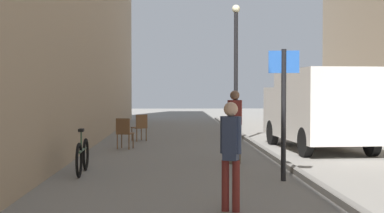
{
  "coord_description": "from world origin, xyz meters",
  "views": [
    {
      "loc": [
        -1.06,
        -2.09,
        1.79
      ],
      "look_at": [
        -0.56,
        12.59,
        1.36
      ],
      "focal_mm": 51.9,
      "sensor_mm": 36.0,
      "label": 1
    }
  ],
  "objects": [
    {
      "name": "cafe_chair_near_window",
      "position": [
        -2.22,
        17.42,
        0.55
      ],
      "size": [
        0.6,
        0.6,
        0.94
      ],
      "rotation": [
        0.0,
        0.0,
        0.54
      ],
      "color": "brown",
      "rests_on": "ground_plane"
    },
    {
      "name": "pedestrian_mid_block",
      "position": [
        -0.21,
        6.02,
        0.93
      ],
      "size": [
        0.31,
        0.24,
        1.62
      ],
      "rotation": [
        0.0,
        0.0,
        2.76
      ],
      "color": "maroon",
      "rests_on": "ground_plane"
    },
    {
      "name": "bicycle_leaning",
      "position": [
        -3.0,
        9.81,
        0.38
      ],
      "size": [
        0.11,
        1.77,
        0.98
      ],
      "rotation": [
        0.0,
        0.0,
        0.03
      ],
      "color": "black",
      "rests_on": "ground_plane"
    },
    {
      "name": "pedestrian_main_foreground",
      "position": [
        0.44,
        11.32,
        1.03
      ],
      "size": [
        0.36,
        0.23,
        1.79
      ],
      "rotation": [
        0.0,
        0.0,
        0.03
      ],
      "color": "brown",
      "rests_on": "ground_plane"
    },
    {
      "name": "lamp_post",
      "position": [
        1.13,
        17.17,
        2.72
      ],
      "size": [
        0.28,
        0.28,
        4.76
      ],
      "color": "black",
      "rests_on": "ground_plane"
    },
    {
      "name": "ground_plane",
      "position": [
        0.0,
        12.0,
        0.0
      ],
      "size": [
        80.0,
        80.0,
        0.0
      ],
      "primitive_type": "plane",
      "color": "gray"
    },
    {
      "name": "kerb_strip",
      "position": [
        1.58,
        12.0,
        0.06
      ],
      "size": [
        0.16,
        40.0,
        0.12
      ],
      "primitive_type": "cube",
      "color": "#615F5B",
      "rests_on": "ground_plane"
    },
    {
      "name": "delivery_van",
      "position": [
        3.28,
        14.34,
        1.29
      ],
      "size": [
        2.43,
        5.17,
        2.4
      ],
      "rotation": [
        0.0,
        0.0,
        0.08
      ],
      "color": "silver",
      "rests_on": "ground_plane"
    },
    {
      "name": "cafe_chair_by_doorway",
      "position": [
        -2.55,
        14.82,
        0.55
      ],
      "size": [
        0.54,
        0.54,
        0.94
      ],
      "rotation": [
        0.0,
        0.0,
        6.01
      ],
      "color": "brown",
      "rests_on": "ground_plane"
    },
    {
      "name": "street_sign_post",
      "position": [
        1.12,
        8.75,
        1.55
      ],
      "size": [
        0.6,
        0.1,
        2.6
      ],
      "rotation": [
        0.0,
        0.0,
        3.03
      ],
      "color": "black",
      "rests_on": "ground_plane"
    }
  ]
}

